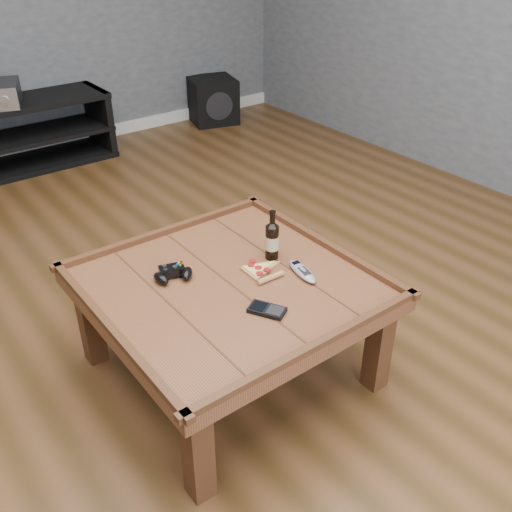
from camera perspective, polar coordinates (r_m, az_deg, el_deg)
ground at (r=2.47m, az=-2.49°, el=-11.34°), size 6.00×6.00×0.00m
baseboard at (r=4.88m, az=-23.42°, el=9.44°), size 5.00×0.02×0.10m
coffee_table at (r=2.22m, az=-2.71°, el=-3.93°), size 1.03×1.03×0.48m
media_console at (r=4.60m, az=-23.07°, el=10.88°), size 1.40×0.45×0.50m
beer_bottle at (r=2.29m, az=1.62°, el=1.67°), size 0.06×0.06×0.21m
game_controller at (r=2.22m, az=-8.29°, el=-1.75°), size 0.16×0.14×0.05m
pizza_slice at (r=2.24m, az=0.41°, el=-1.48°), size 0.14×0.22×0.02m
smartphone at (r=2.03m, az=1.11°, el=-5.41°), size 0.12×0.15×0.02m
remote_control at (r=2.23m, az=4.65°, el=-1.53°), size 0.09×0.19×0.03m
subwoofer at (r=5.33m, az=-4.36°, el=15.27°), size 0.48×0.48×0.39m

